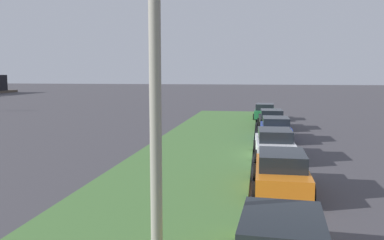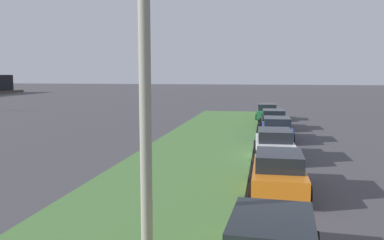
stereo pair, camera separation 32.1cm
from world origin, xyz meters
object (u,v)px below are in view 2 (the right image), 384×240
Objects in this scene: streetlight at (162,66)px; parked_car_black at (273,119)px; parked_car_blue at (277,129)px; parked_car_green at (267,112)px; parked_car_orange at (279,172)px; parked_car_white at (274,144)px.

parked_car_black is at bearing -6.19° from streetlight.
parked_car_blue is 11.51m from parked_car_green.
parked_car_orange and parked_car_blue have the same top height.
parked_car_orange is at bearing 177.69° from parked_car_black.
parked_car_white is (5.85, 0.05, 0.00)m from parked_car_orange.
parked_car_green is (23.03, 0.35, 0.00)m from parked_car_orange.
streetlight reaches higher than parked_car_green.
parked_car_orange and parked_car_green have the same top height.
parked_car_white is 13.42m from streetlight.
parked_car_blue is 18.92m from streetlight.
parked_car_green is (17.18, 0.30, 0.00)m from parked_car_white.
parked_car_orange is 0.99× the size of parked_car_blue.
streetlight is at bearing 167.07° from parked_car_white.
parked_car_white is 1.00× the size of parked_car_black.
parked_car_white is at bearing 176.31° from parked_car_blue.
parked_car_white and parked_car_green have the same top height.
parked_car_orange is 0.99× the size of parked_car_white.
parked_car_white is at bearing -177.69° from parked_car_green.
parked_car_black is (5.42, 0.12, 0.00)m from parked_car_blue.
parked_car_black is 0.58× the size of streetlight.
parked_car_black is 24.20m from streetlight.
parked_car_green is 0.58× the size of streetlight.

